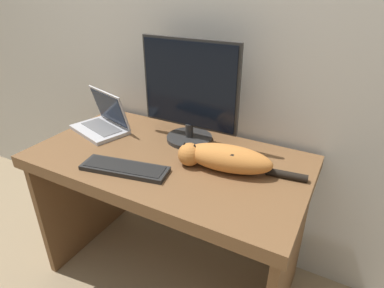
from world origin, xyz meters
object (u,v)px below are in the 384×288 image
(external_keyboard, at_px, (125,168))
(cat, at_px, (224,157))
(monitor, at_px, (189,94))
(laptop, at_px, (103,123))

(external_keyboard, xyz_separation_m, cat, (0.38, 0.21, 0.05))
(monitor, xyz_separation_m, external_keyboard, (-0.10, -0.40, -0.24))
(monitor, distance_m, external_keyboard, 0.48)
(external_keyboard, bearing_deg, laptop, 132.17)
(monitor, distance_m, laptop, 0.53)
(external_keyboard, height_order, cat, cat)
(laptop, bearing_deg, external_keyboard, -19.43)
(external_keyboard, distance_m, cat, 0.44)
(monitor, height_order, laptop, monitor)
(monitor, xyz_separation_m, laptop, (-0.48, -0.12, -0.20))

